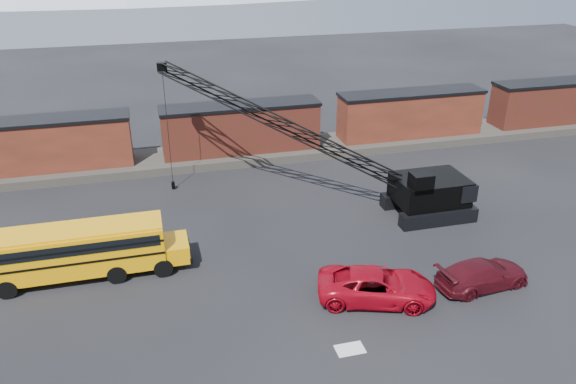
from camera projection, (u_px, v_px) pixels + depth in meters
name	position (u px, v px, depth m)	size (l,w,h in m)	color
ground	(316.00, 302.00, 30.49)	(160.00, 160.00, 0.00)	black
gravel_berm	(242.00, 154.00, 49.58)	(120.00, 5.00, 0.70)	#413D35
boxcar_west_near	(44.00, 144.00, 44.88)	(13.70, 3.10, 4.17)	#451E13
boxcar_mid	(241.00, 128.00, 48.55)	(13.70, 3.10, 4.17)	#4B1715
boxcar_east_near	(410.00, 114.00, 52.22)	(13.70, 3.10, 4.17)	#451E13
boxcar_east_far	(557.00, 101.00, 55.88)	(13.70, 3.10, 4.17)	#4B1715
snow_patch	(350.00, 349.00, 27.10)	(1.40, 0.90, 0.02)	silver
school_bus	(81.00, 250.00, 32.02)	(11.65, 2.65, 3.19)	orange
red_pickup	(377.00, 286.00, 30.39)	(2.95, 6.39, 1.78)	#A50718
maroon_suv	(483.00, 274.00, 31.55)	(2.24, 5.50, 1.60)	#450C14
crawler_crane	(285.00, 126.00, 39.12)	(20.42, 11.33, 10.06)	black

